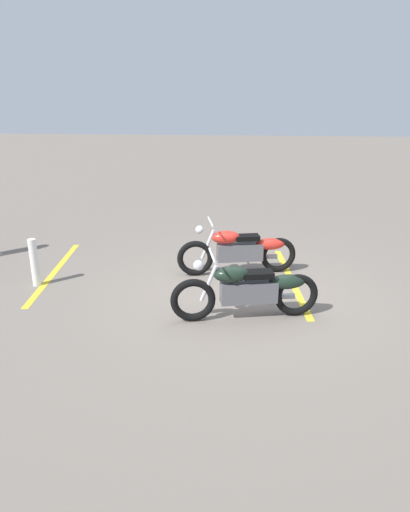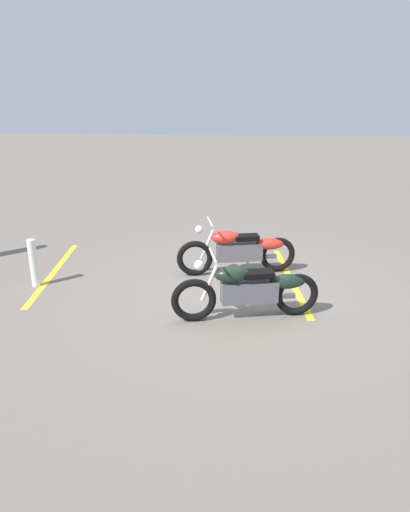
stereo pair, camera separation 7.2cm
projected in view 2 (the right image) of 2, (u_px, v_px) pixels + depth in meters
name	position (u px, v px, depth m)	size (l,w,h in m)	color
ground_plane	(243.00, 293.00, 7.77)	(60.00, 60.00, 0.00)	slate
motorcycle_bright_foreground	(240.00, 250.00, 8.48)	(2.21, 0.76, 1.04)	black
motorcycle_dark_foreground	(250.00, 289.00, 6.79)	(2.21, 0.76, 1.04)	black
bollard_post	(34.00, 263.00, 7.93)	(0.14, 0.14, 0.85)	white
parking_stripe_near	(291.00, 279.00, 8.33)	(3.20, 0.12, 0.01)	yellow
parking_stripe_mid	(54.00, 272.00, 8.68)	(3.20, 0.12, 0.01)	yellow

